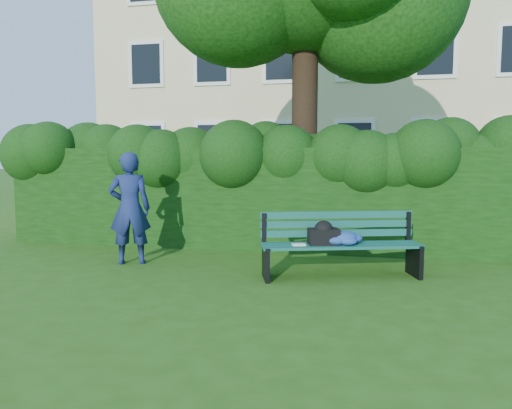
# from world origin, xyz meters

# --- Properties ---
(ground) EXTENTS (80.00, 80.00, 0.00)m
(ground) POSITION_xyz_m (0.00, 0.00, 0.00)
(ground) COLOR #295111
(ground) RESTS_ON ground
(apartment_building) EXTENTS (16.00, 8.08, 12.00)m
(apartment_building) POSITION_xyz_m (-0.00, 13.99, 6.00)
(apartment_building) COLOR beige
(apartment_building) RESTS_ON ground
(hedge) EXTENTS (10.00, 1.00, 1.80)m
(hedge) POSITION_xyz_m (0.00, 2.20, 0.90)
(hedge) COLOR black
(hedge) RESTS_ON ground
(park_bench) EXTENTS (2.24, 1.17, 0.89)m
(park_bench) POSITION_xyz_m (1.23, 0.27, 0.50)
(park_bench) COLOR #0E463C
(park_bench) RESTS_ON ground
(man_reading) EXTENTS (0.74, 0.61, 1.73)m
(man_reading) POSITION_xyz_m (-1.96, 0.43, 0.87)
(man_reading) COLOR navy
(man_reading) RESTS_ON ground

